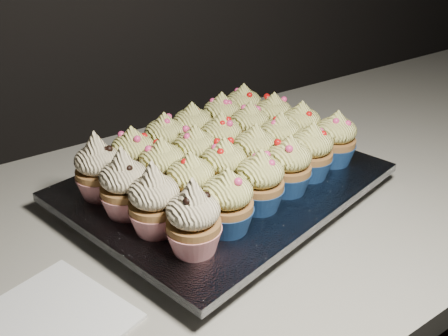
% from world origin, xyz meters
% --- Properties ---
extents(worktop, '(2.44, 0.64, 0.04)m').
position_xyz_m(worktop, '(0.00, 1.70, 0.88)').
color(worktop, beige).
rests_on(worktop, cabinet).
extents(napkin, '(0.18, 0.18, 0.00)m').
position_xyz_m(napkin, '(-0.48, 1.60, 0.90)').
color(napkin, white).
rests_on(napkin, worktop).
extents(baking_tray, '(0.44, 0.37, 0.02)m').
position_xyz_m(baking_tray, '(-0.19, 1.70, 0.91)').
color(baking_tray, black).
rests_on(baking_tray, worktop).
extents(foil_lining, '(0.47, 0.40, 0.01)m').
position_xyz_m(foil_lining, '(-0.19, 1.70, 0.93)').
color(foil_lining, silver).
rests_on(foil_lining, baking_tray).
extents(cupcake_0, '(0.06, 0.06, 0.10)m').
position_xyz_m(cupcake_0, '(-0.31, 1.58, 0.97)').
color(cupcake_0, red).
rests_on(cupcake_0, foil_lining).
extents(cupcake_1, '(0.06, 0.06, 0.08)m').
position_xyz_m(cupcake_1, '(-0.26, 1.59, 0.97)').
color(cupcake_1, navy).
rests_on(cupcake_1, foil_lining).
extents(cupcake_2, '(0.06, 0.06, 0.08)m').
position_xyz_m(cupcake_2, '(-0.20, 1.61, 0.97)').
color(cupcake_2, navy).
rests_on(cupcake_2, foil_lining).
extents(cupcake_3, '(0.06, 0.06, 0.08)m').
position_xyz_m(cupcake_3, '(-0.14, 1.62, 0.97)').
color(cupcake_3, navy).
rests_on(cupcake_3, foil_lining).
extents(cupcake_4, '(0.06, 0.06, 0.08)m').
position_xyz_m(cupcake_4, '(-0.09, 1.63, 0.97)').
color(cupcake_4, navy).
rests_on(cupcake_4, foil_lining).
extents(cupcake_5, '(0.06, 0.06, 0.08)m').
position_xyz_m(cupcake_5, '(-0.03, 1.64, 0.97)').
color(cupcake_5, navy).
rests_on(cupcake_5, foil_lining).
extents(cupcake_6, '(0.06, 0.06, 0.10)m').
position_xyz_m(cupcake_6, '(-0.33, 1.64, 0.97)').
color(cupcake_6, red).
rests_on(cupcake_6, foil_lining).
extents(cupcake_7, '(0.06, 0.06, 0.08)m').
position_xyz_m(cupcake_7, '(-0.27, 1.66, 0.97)').
color(cupcake_7, navy).
rests_on(cupcake_7, foil_lining).
extents(cupcake_8, '(0.06, 0.06, 0.08)m').
position_xyz_m(cupcake_8, '(-0.21, 1.66, 0.97)').
color(cupcake_8, navy).
rests_on(cupcake_8, foil_lining).
extents(cupcake_9, '(0.06, 0.06, 0.08)m').
position_xyz_m(cupcake_9, '(-0.15, 1.68, 0.97)').
color(cupcake_9, navy).
rests_on(cupcake_9, foil_lining).
extents(cupcake_10, '(0.06, 0.06, 0.08)m').
position_xyz_m(cupcake_10, '(-0.10, 1.69, 0.97)').
color(cupcake_10, navy).
rests_on(cupcake_10, foil_lining).
extents(cupcake_11, '(0.06, 0.06, 0.08)m').
position_xyz_m(cupcake_11, '(-0.04, 1.70, 0.97)').
color(cupcake_11, navy).
rests_on(cupcake_11, foil_lining).
extents(cupcake_12, '(0.06, 0.06, 0.10)m').
position_xyz_m(cupcake_12, '(-0.34, 1.70, 0.97)').
color(cupcake_12, red).
rests_on(cupcake_12, foil_lining).
extents(cupcake_13, '(0.06, 0.06, 0.08)m').
position_xyz_m(cupcake_13, '(-0.28, 1.71, 0.97)').
color(cupcake_13, navy).
rests_on(cupcake_13, foil_lining).
extents(cupcake_14, '(0.06, 0.06, 0.08)m').
position_xyz_m(cupcake_14, '(-0.22, 1.72, 0.97)').
color(cupcake_14, navy).
rests_on(cupcake_14, foil_lining).
extents(cupcake_15, '(0.06, 0.06, 0.08)m').
position_xyz_m(cupcake_15, '(-0.17, 1.74, 0.97)').
color(cupcake_15, navy).
rests_on(cupcake_15, foil_lining).
extents(cupcake_16, '(0.06, 0.06, 0.08)m').
position_xyz_m(cupcake_16, '(-0.11, 1.75, 0.97)').
color(cupcake_16, navy).
rests_on(cupcake_16, foil_lining).
extents(cupcake_17, '(0.06, 0.06, 0.08)m').
position_xyz_m(cupcake_17, '(-0.05, 1.76, 0.97)').
color(cupcake_17, navy).
rests_on(cupcake_17, foil_lining).
extents(cupcake_18, '(0.06, 0.06, 0.10)m').
position_xyz_m(cupcake_18, '(-0.35, 1.76, 0.97)').
color(cupcake_18, red).
rests_on(cupcake_18, foil_lining).
extents(cupcake_19, '(0.06, 0.06, 0.08)m').
position_xyz_m(cupcake_19, '(-0.30, 1.77, 0.97)').
color(cupcake_19, navy).
rests_on(cupcake_19, foil_lining).
extents(cupcake_20, '(0.06, 0.06, 0.08)m').
position_xyz_m(cupcake_20, '(-0.24, 1.78, 0.97)').
color(cupcake_20, navy).
rests_on(cupcake_20, foil_lining).
extents(cupcake_21, '(0.06, 0.06, 0.08)m').
position_xyz_m(cupcake_21, '(-0.18, 1.80, 0.97)').
color(cupcake_21, navy).
rests_on(cupcake_21, foil_lining).
extents(cupcake_22, '(0.06, 0.06, 0.08)m').
position_xyz_m(cupcake_22, '(-0.12, 1.81, 0.97)').
color(cupcake_22, navy).
rests_on(cupcake_22, foil_lining).
extents(cupcake_23, '(0.06, 0.06, 0.08)m').
position_xyz_m(cupcake_23, '(-0.06, 1.82, 0.97)').
color(cupcake_23, navy).
rests_on(cupcake_23, foil_lining).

